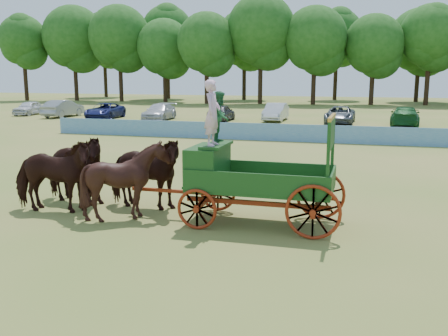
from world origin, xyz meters
TOP-DOWN VIEW (x-y plane):
  - ground at (0.00, 0.00)m, footprint 160.00×160.00m
  - horse_lead_left at (-2.48, 0.47)m, footprint 2.74×1.53m
  - horse_lead_right at (-2.48, 1.57)m, footprint 2.78×1.63m
  - horse_wheel_left at (-0.08, 0.47)m, footprint 2.27×2.08m
  - horse_wheel_right at (-0.08, 1.57)m, footprint 2.67×1.34m
  - farm_dray at (2.89, 1.03)m, footprint 6.00×2.00m
  - sponsor_banner at (-1.00, 18.00)m, footprint 26.00×0.08m
  - parked_cars at (-3.58, 29.75)m, footprint 48.10×6.96m
  - treeline at (-5.15, 59.82)m, footprint 88.10×23.54m

SIDE VIEW (x-z plane):
  - ground at x=0.00m, z-range 0.00..0.00m
  - sponsor_banner at x=-1.00m, z-range 0.00..1.05m
  - parked_cars at x=-3.58m, z-range -0.07..1.52m
  - horse_lead_left at x=-2.48m, z-range 0.00..2.20m
  - horse_lead_right at x=-2.48m, z-range 0.00..2.20m
  - horse_wheel_right at x=-0.08m, z-range 0.00..2.20m
  - horse_wheel_left at x=-0.08m, z-range 0.00..2.21m
  - farm_dray at x=2.89m, z-range -0.32..3.56m
  - treeline at x=-5.15m, z-range 1.75..16.72m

